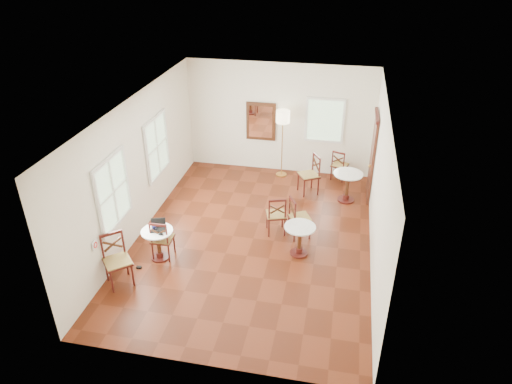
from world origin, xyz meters
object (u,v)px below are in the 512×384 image
chair_near_b (117,260)px  chair_mid_a (276,215)px  cafe_table_mid (300,237)px  mouse (161,234)px  chair_back_a (340,165)px  power_adapter (139,267)px  laptop (158,227)px  water_glass (156,230)px  chair_near_a (162,239)px  chair_mid_b (299,218)px  cafe_table_near (158,241)px  floor_lamp (283,121)px  navy_mug (154,228)px  chair_back_b (310,174)px  cafe_table_back (347,184)px

chair_near_b → chair_mid_a: bearing=-0.3°
cafe_table_mid → mouse: 2.79m
chair_back_a → chair_near_b: bearing=73.0°
chair_back_a → power_adapter: size_ratio=8.54×
cafe_table_mid → chair_mid_a: (-0.60, 0.69, 0.04)m
mouse → laptop: bearing=137.1°
water_glass → cafe_table_mid: bearing=15.0°
laptop → water_glass: 0.11m
chair_near_a → chair_mid_b: (2.61, 1.31, 0.03)m
chair_mid_b → cafe_table_near: bearing=90.0°
chair_near_a → floor_lamp: 4.67m
chair_near_b → mouse: chair_near_b is taller
navy_mug → chair_back_b: bearing=50.5°
chair_back_b → power_adapter: (-3.00, -3.79, -0.49)m
cafe_table_near → water_glass: 0.30m
chair_near_a → power_adapter: (-0.36, -0.46, -0.43)m
chair_mid_a → water_glass: size_ratio=10.57×
mouse → power_adapter: bearing=-131.0°
chair_near_a → chair_back_b: size_ratio=0.88×
cafe_table_back → power_adapter: bearing=-138.0°
floor_lamp → water_glass: bearing=-113.8°
chair_mid_a → chair_near_a: bearing=15.4°
chair_near_a → water_glass: chair_near_a is taller
navy_mug → chair_back_a: bearing=50.6°
cafe_table_back → chair_back_a: 1.15m
cafe_table_near → chair_back_a: (3.43, 4.27, 0.01)m
chair_near_a → navy_mug: chair_near_a is taller
chair_mid_a → water_glass: chair_mid_a is taller
cafe_table_mid → navy_mug: size_ratio=6.12×
cafe_table_mid → chair_near_b: (-3.23, -1.57, 0.10)m
cafe_table_near → floor_lamp: bearing=66.0°
chair_back_a → cafe_table_mid: bearing=99.7°
chair_back_b → power_adapter: chair_back_b is taller
chair_near_b → chair_back_b: (3.17, 4.25, -0.01)m
navy_mug → water_glass: size_ratio=1.26×
chair_mid_b → chair_back_b: bearing=-28.0°
chair_near_a → chair_near_b: (-0.52, -0.92, 0.07)m
chair_near_a → chair_back_a: (3.36, 4.22, -0.02)m
laptop → cafe_table_mid: bearing=-4.0°
cafe_table_back → chair_near_a: 4.74m
cafe_table_back → chair_mid_a: chair_mid_a is taller
chair_near_a → power_adapter: size_ratio=8.92×
cafe_table_mid → chair_near_a: (-2.71, -0.65, 0.03)m
chair_near_a → laptop: bearing=-16.6°
cafe_table_near → chair_near_a: 0.09m
laptop → mouse: 0.23m
mouse → chair_near_b: bearing=-112.9°
cafe_table_mid → cafe_table_back: size_ratio=0.89×
cafe_table_back → navy_mug: (-3.72, -3.13, 0.25)m
cafe_table_mid → navy_mug: navy_mug is taller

